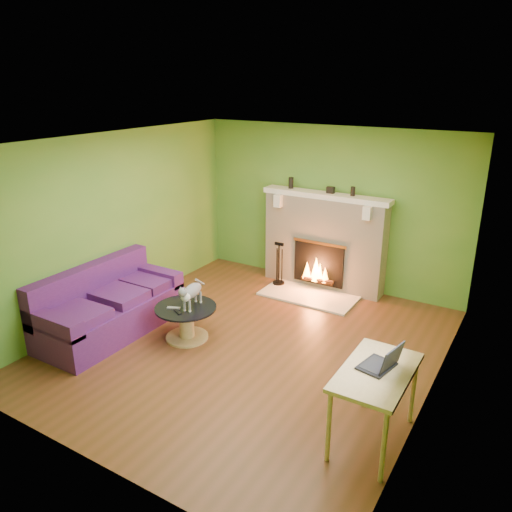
{
  "coord_description": "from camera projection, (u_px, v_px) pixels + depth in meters",
  "views": [
    {
      "loc": [
        3.04,
        -4.84,
        3.28
      ],
      "look_at": [
        -0.13,
        0.4,
        1.09
      ],
      "focal_mm": 35.0,
      "sensor_mm": 36.0,
      "label": 1
    }
  ],
  "objects": [
    {
      "name": "fire_tools",
      "position": [
        279.0,
        263.0,
        8.23
      ],
      "size": [
        0.19,
        0.19,
        0.73
      ],
      "primitive_type": null,
      "color": "black",
      "rests_on": "hearth"
    },
    {
      "name": "cat",
      "position": [
        192.0,
        294.0,
        6.46
      ],
      "size": [
        0.32,
        0.63,
        0.37
      ],
      "primitive_type": null,
      "rotation": [
        0.0,
        0.0,
        0.17
      ],
      "color": "slate",
      "rests_on": "coffee_table"
    },
    {
      "name": "wall_right",
      "position": [
        440.0,
        289.0,
        4.95
      ],
      "size": [
        0.0,
        5.0,
        5.0
      ],
      "primitive_type": "plane",
      "rotation": [
        1.57,
        0.0,
        -1.57
      ],
      "color": "#48882C",
      "rests_on": "floor"
    },
    {
      "name": "mantel_box",
      "position": [
        331.0,
        190.0,
        7.78
      ],
      "size": [
        0.12,
        0.08,
        0.1
      ],
      "primitive_type": "cube",
      "color": "black",
      "rests_on": "mantel"
    },
    {
      "name": "mantel",
      "position": [
        326.0,
        196.0,
        7.82
      ],
      "size": [
        2.1,
        0.28,
        0.08
      ],
      "primitive_type": "cube",
      "color": "white",
      "rests_on": "fireplace"
    },
    {
      "name": "hearth",
      "position": [
        309.0,
        295.0,
        7.93
      ],
      "size": [
        1.5,
        0.75,
        0.03
      ],
      "primitive_type": "cube",
      "color": "beige",
      "rests_on": "floor"
    },
    {
      "name": "desk",
      "position": [
        376.0,
        379.0,
        4.57
      ],
      "size": [
        0.6,
        1.04,
        0.77
      ],
      "color": "tan",
      "rests_on": "floor"
    },
    {
      "name": "remote_black",
      "position": [
        178.0,
        312.0,
        6.36
      ],
      "size": [
        0.16,
        0.11,
        0.02
      ],
      "primitive_type": "cube",
      "rotation": [
        0.0,
        0.0,
        -0.47
      ],
      "color": "black",
      "rests_on": "coffee_table"
    },
    {
      "name": "wall_left",
      "position": [
        115.0,
        224.0,
        7.15
      ],
      "size": [
        0.0,
        5.0,
        5.0
      ],
      "primitive_type": "plane",
      "rotation": [
        1.57,
        0.0,
        1.57
      ],
      "color": "#48882C",
      "rests_on": "floor"
    },
    {
      "name": "window_frame",
      "position": [
        419.0,
        298.0,
        4.15
      ],
      "size": [
        0.0,
        1.2,
        1.2
      ],
      "primitive_type": "plane",
      "rotation": [
        1.57,
        0.0,
        -1.57
      ],
      "color": "silver",
      "rests_on": "wall_right"
    },
    {
      "name": "wall_front",
      "position": [
        85.0,
        337.0,
        4.04
      ],
      "size": [
        5.0,
        0.0,
        5.0
      ],
      "primitive_type": "plane",
      "rotation": [
        -1.57,
        0.0,
        0.0
      ],
      "color": "#48882C",
      "rests_on": "floor"
    },
    {
      "name": "fireplace",
      "position": [
        324.0,
        242.0,
        8.09
      ],
      "size": [
        2.1,
        0.46,
        1.58
      ],
      "color": "beige",
      "rests_on": "floor"
    },
    {
      "name": "mantel_vase_right",
      "position": [
        353.0,
        191.0,
        7.6
      ],
      "size": [
        0.07,
        0.07,
        0.14
      ],
      "primitive_type": "cylinder",
      "color": "black",
      "rests_on": "mantel"
    },
    {
      "name": "laptop",
      "position": [
        378.0,
        355.0,
        4.55
      ],
      "size": [
        0.36,
        0.4,
        0.26
      ],
      "primitive_type": null,
      "rotation": [
        0.0,
        0.0,
        -0.21
      ],
      "color": "black",
      "rests_on": "desk"
    },
    {
      "name": "floor",
      "position": [
        249.0,
        345.0,
        6.49
      ],
      "size": [
        5.0,
        5.0,
        0.0
      ],
      "primitive_type": "plane",
      "color": "brown",
      "rests_on": "ground"
    },
    {
      "name": "remote_silver",
      "position": [
        174.0,
        308.0,
        6.47
      ],
      "size": [
        0.17,
        0.11,
        0.02
      ],
      "primitive_type": "cube",
      "rotation": [
        0.0,
        0.0,
        0.41
      ],
      "color": "gray",
      "rests_on": "coffee_table"
    },
    {
      "name": "wall_back",
      "position": [
        330.0,
        208.0,
        8.06
      ],
      "size": [
        5.0,
        0.0,
        5.0
      ],
      "primitive_type": "plane",
      "rotation": [
        1.57,
        0.0,
        0.0
      ],
      "color": "#48882C",
      "rests_on": "floor"
    },
    {
      "name": "window_pane",
      "position": [
        418.0,
        298.0,
        4.15
      ],
      "size": [
        0.0,
        1.06,
        1.06
      ],
      "primitive_type": "plane",
      "rotation": [
        1.57,
        0.0,
        -1.57
      ],
      "color": "white",
      "rests_on": "wall_right"
    },
    {
      "name": "sofa",
      "position": [
        108.0,
        307.0,
        6.76
      ],
      "size": [
        0.91,
        2.01,
        0.9
      ],
      "color": "#47185D",
      "rests_on": "floor"
    },
    {
      "name": "coffee_table",
      "position": [
        186.0,
        320.0,
        6.58
      ],
      "size": [
        0.81,
        0.81,
        0.46
      ],
      "color": "tan",
      "rests_on": "floor"
    },
    {
      "name": "ceiling",
      "position": [
        248.0,
        142.0,
        5.61
      ],
      "size": [
        5.0,
        5.0,
        0.0
      ],
      "primitive_type": "plane",
      "rotation": [
        3.14,
        0.0,
        0.0
      ],
      "color": "white",
      "rests_on": "wall_back"
    },
    {
      "name": "mantel_vase_left",
      "position": [
        291.0,
        183.0,
        8.11
      ],
      "size": [
        0.08,
        0.08,
        0.18
      ],
      "primitive_type": "cylinder",
      "color": "black",
      "rests_on": "mantel"
    }
  ]
}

